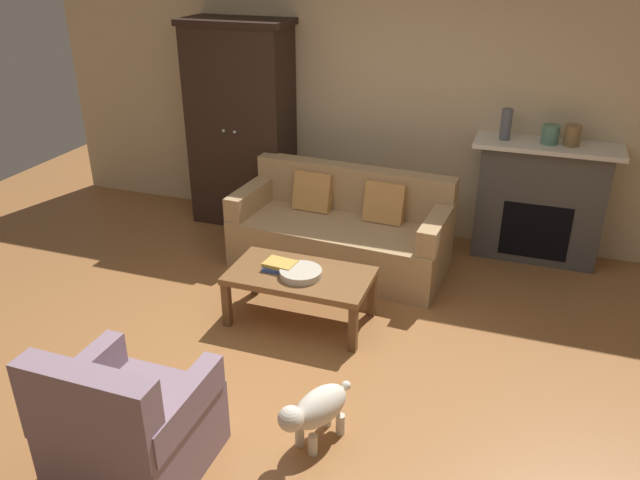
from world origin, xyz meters
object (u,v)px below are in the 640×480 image
at_px(fireplace, 539,201).
at_px(mantel_vase_bronze, 573,135).
at_px(mantel_vase_jade, 550,134).
at_px(armchair_near_left, 129,428).
at_px(coffee_table, 300,279).
at_px(dog, 316,410).
at_px(armoire, 241,125).
at_px(book_stack, 280,266).
at_px(fruit_bowl, 301,273).
at_px(couch, 342,232).
at_px(mantel_vase_slate, 506,124).

relative_size(fireplace, mantel_vase_bronze, 7.04).
xyz_separation_m(mantel_vase_jade, armchair_near_left, (-1.99, -3.53, -0.89)).
distance_m(coffee_table, dog, 1.36).
height_order(mantel_vase_jade, armchair_near_left, mantel_vase_jade).
bearing_deg(armoire, mantel_vase_jade, 1.17).
xyz_separation_m(armoire, dog, (1.85, -2.91, -0.79)).
bearing_deg(book_stack, armchair_near_left, -94.69).
bearing_deg(fruit_bowl, mantel_vase_jade, 47.26).
relative_size(fruit_bowl, mantel_vase_bronze, 1.80).
xyz_separation_m(armoire, couch, (1.29, -0.65, -0.72)).
height_order(mantel_vase_jade, mantel_vase_bronze, mantel_vase_bronze).
relative_size(fruit_bowl, armchair_near_left, 0.37).
relative_size(mantel_vase_slate, mantel_vase_jade, 1.66).
distance_m(couch, dog, 2.33).
relative_size(armoire, book_stack, 7.95).
distance_m(coffee_table, armchair_near_left, 1.82).
xyz_separation_m(book_stack, mantel_vase_jade, (1.84, 1.73, 0.75)).
relative_size(fireplace, coffee_table, 1.15).
height_order(couch, fruit_bowl, couch).
height_order(mantel_vase_bronze, dog, mantel_vase_bronze).
xyz_separation_m(couch, mantel_vase_bronze, (1.84, 0.71, 0.89)).
relative_size(armoire, dog, 3.86).
bearing_deg(couch, mantel_vase_bronze, 21.20).
bearing_deg(mantel_vase_slate, fireplace, 2.70).
distance_m(fruit_bowl, armchair_near_left, 1.78).
relative_size(armchair_near_left, dog, 1.65).
relative_size(armoire, mantel_vase_bronze, 11.50).
relative_size(book_stack, mantel_vase_slate, 0.94).
height_order(book_stack, mantel_vase_jade, mantel_vase_jade).
distance_m(couch, armchair_near_left, 2.83).
bearing_deg(mantel_vase_bronze, couch, -158.80).
height_order(book_stack, mantel_vase_slate, mantel_vase_slate).
height_order(fruit_bowl, mantel_vase_bronze, mantel_vase_bronze).
height_order(fireplace, mantel_vase_jade, mantel_vase_jade).
relative_size(book_stack, dog, 0.49).
xyz_separation_m(coffee_table, mantel_vase_jade, (1.67, 1.74, 0.84)).
bearing_deg(mantel_vase_slate, coffee_table, -126.60).
bearing_deg(fruit_bowl, armchair_near_left, -101.00).
xyz_separation_m(fireplace, couch, (-1.66, -0.73, -0.25)).
bearing_deg(coffee_table, dog, -64.95).
distance_m(coffee_table, fruit_bowl, 0.10).
distance_m(mantel_vase_slate, mantel_vase_jade, 0.38).
xyz_separation_m(mantel_vase_jade, dog, (-1.10, -2.97, -0.96)).
relative_size(mantel_vase_bronze, dog, 0.34).
distance_m(couch, book_stack, 1.04).
distance_m(mantel_vase_bronze, dog, 3.38).
height_order(mantel_vase_bronze, armchair_near_left, mantel_vase_bronze).
bearing_deg(coffee_table, couch, 89.37).
bearing_deg(fireplace, couch, -156.22).
bearing_deg(mantel_vase_bronze, armoire, -178.90).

